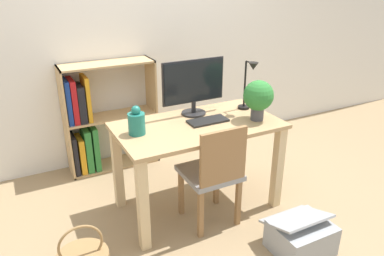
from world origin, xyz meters
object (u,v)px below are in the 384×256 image
at_px(keyboard, 208,121).
at_px(storage_box, 301,236).
at_px(desk_lamp, 249,81).
at_px(vase, 137,122).
at_px(bookshelf, 93,123).
at_px(monitor, 194,84).
at_px(potted_plant, 258,97).
at_px(chair, 214,172).

bearing_deg(keyboard, storage_box, -69.98).
xyz_separation_m(desk_lamp, storage_box, (-0.12, -0.88, -0.87)).
bearing_deg(keyboard, vase, 176.82).
xyz_separation_m(desk_lamp, bookshelf, (-1.10, 0.94, -0.51)).
bearing_deg(monitor, desk_lamp, -16.82).
distance_m(keyboard, bookshelf, 1.24).
distance_m(desk_lamp, bookshelf, 1.53).
xyz_separation_m(potted_plant, bookshelf, (-1.04, 1.14, -0.44)).
distance_m(potted_plant, chair, 0.67).
bearing_deg(storage_box, monitor, 107.29).
xyz_separation_m(potted_plant, chair, (-0.46, -0.14, -0.47)).
bearing_deg(monitor, bookshelf, 129.26).
bearing_deg(storage_box, desk_lamp, 82.02).
distance_m(keyboard, chair, 0.41).
distance_m(desk_lamp, storage_box, 1.25).
xyz_separation_m(monitor, chair, (-0.08, -0.47, -0.54)).
distance_m(keyboard, desk_lamp, 0.49).
distance_m(potted_plant, storage_box, 1.06).
height_order(monitor, vase, monitor).
relative_size(monitor, desk_lamp, 1.28).
distance_m(potted_plant, bookshelf, 1.61).
bearing_deg(keyboard, desk_lamp, 9.64).
height_order(monitor, chair, monitor).
distance_m(bookshelf, storage_box, 2.10).
relative_size(potted_plant, chair, 0.38).
bearing_deg(storage_box, potted_plant, 84.14).
xyz_separation_m(keyboard, potted_plant, (0.37, -0.13, 0.18)).
distance_m(keyboard, vase, 0.57).
xyz_separation_m(vase, storage_box, (0.86, -0.84, -0.71)).
height_order(desk_lamp, bookshelf, desk_lamp).
bearing_deg(monitor, vase, -162.40).
height_order(desk_lamp, potted_plant, desk_lamp).
height_order(monitor, bookshelf, monitor).
distance_m(vase, storage_box, 1.40).
bearing_deg(potted_plant, monitor, 138.70).
relative_size(monitor, bookshelf, 0.51).
bearing_deg(bookshelf, chair, -65.60).
xyz_separation_m(desk_lamp, potted_plant, (-0.05, -0.21, -0.07)).
relative_size(vase, potted_plant, 0.68).
height_order(monitor, potted_plant, monitor).
height_order(keyboard, chair, chair).
bearing_deg(monitor, keyboard, -84.29).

